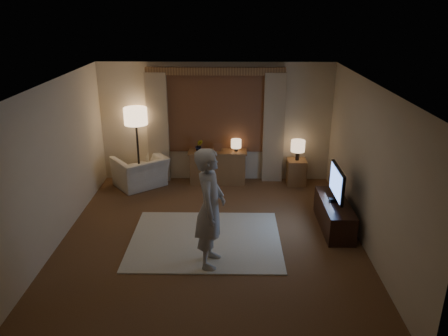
{
  "coord_description": "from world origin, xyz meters",
  "views": [
    {
      "loc": [
        0.32,
        -6.45,
        3.72
      ],
      "look_at": [
        0.21,
        0.6,
        1.06
      ],
      "focal_mm": 35.0,
      "sensor_mm": 36.0,
      "label": 1
    }
  ],
  "objects_px": {
    "sideboard": "(218,168)",
    "tv_stand": "(334,215)",
    "armchair": "(141,172)",
    "side_table": "(296,172)",
    "person": "(210,208)"
  },
  "relations": [
    {
      "from": "sideboard",
      "to": "armchair",
      "type": "bearing_deg",
      "value": -172.94
    },
    {
      "from": "armchair",
      "to": "sideboard",
      "type": "bearing_deg",
      "value": 148.87
    },
    {
      "from": "sideboard",
      "to": "armchair",
      "type": "xyz_separation_m",
      "value": [
        -1.66,
        -0.21,
        -0.02
      ]
    },
    {
      "from": "side_table",
      "to": "person",
      "type": "bearing_deg",
      "value": -118.56
    },
    {
      "from": "armchair",
      "to": "person",
      "type": "bearing_deg",
      "value": 80.4
    },
    {
      "from": "armchair",
      "to": "side_table",
      "type": "xyz_separation_m",
      "value": [
        3.38,
        0.16,
        -0.05
      ]
    },
    {
      "from": "side_table",
      "to": "person",
      "type": "xyz_separation_m",
      "value": [
        -1.73,
        -3.18,
        0.66
      ]
    },
    {
      "from": "sideboard",
      "to": "side_table",
      "type": "xyz_separation_m",
      "value": [
        1.72,
        -0.05,
        -0.07
      ]
    },
    {
      "from": "sideboard",
      "to": "side_table",
      "type": "height_order",
      "value": "sideboard"
    },
    {
      "from": "armchair",
      "to": "side_table",
      "type": "height_order",
      "value": "armchair"
    },
    {
      "from": "sideboard",
      "to": "armchair",
      "type": "relative_size",
      "value": 1.18
    },
    {
      "from": "sideboard",
      "to": "tv_stand",
      "type": "height_order",
      "value": "sideboard"
    },
    {
      "from": "armchair",
      "to": "tv_stand",
      "type": "distance_m",
      "value": 4.19
    },
    {
      "from": "armchair",
      "to": "side_table",
      "type": "distance_m",
      "value": 3.38
    },
    {
      "from": "sideboard",
      "to": "side_table",
      "type": "bearing_deg",
      "value": -1.67
    }
  ]
}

